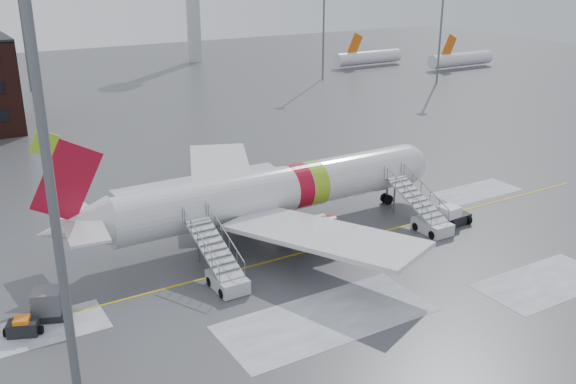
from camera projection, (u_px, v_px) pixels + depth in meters
ground at (318, 242)px, 51.94m from camera, size 260.00×260.00×0.00m
airliner at (266, 194)px, 52.82m from camera, size 35.03×32.97×11.18m
airstair_fwd at (426, 218)px, 54.09m from camera, size 2.05×7.70×3.48m
airstair_aft at (223, 271)px, 44.92m from camera, size 2.05×7.70×3.48m
pushback_tug at (451, 216)px, 55.15m from camera, size 3.14×2.44×1.74m
uld_container at (48, 305)px, 40.74m from camera, size 2.87×2.51×1.96m
baggage_tractor at (23, 328)px, 39.00m from camera, size 2.42×1.65×1.19m
light_mast_near at (46, 151)px, 26.86m from camera, size 1.20×1.20×27.29m
light_mast_far_ne at (324, 4)px, 117.43m from camera, size 1.20×1.20×24.25m
light_mast_far_n at (20, 8)px, 106.17m from camera, size 1.20×1.20×24.25m
light_mast_far_e at (443, 5)px, 113.88m from camera, size 1.20×1.20×24.25m
distant_aircraft at (399, 69)px, 133.69m from camera, size 35.00×18.00×8.00m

